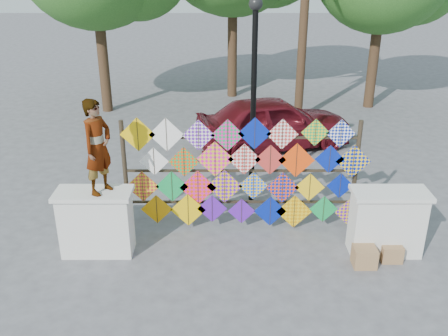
{
  "coord_description": "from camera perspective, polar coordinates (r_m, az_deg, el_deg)",
  "views": [
    {
      "loc": [
        -0.33,
        -8.29,
        5.26
      ],
      "look_at": [
        -0.33,
        0.6,
        1.39
      ],
      "focal_mm": 40.0,
      "sensor_mm": 36.0,
      "label": 1
    }
  ],
  "objects": [
    {
      "name": "cardboard_box_near",
      "position": [
        9.52,
        15.74,
        -9.73
      ],
      "size": [
        0.41,
        0.36,
        0.36
      ],
      "primitive_type": "cube",
      "color": "#9A714A",
      "rests_on": "ground"
    },
    {
      "name": "parapet_left",
      "position": [
        9.6,
        -14.38,
        -5.99
      ],
      "size": [
        1.4,
        0.65,
        1.28
      ],
      "color": "white",
      "rests_on": "ground"
    },
    {
      "name": "sedan",
      "position": [
        14.42,
        5.71,
        5.21
      ],
      "size": [
        4.77,
        2.93,
        1.52
      ],
      "primitive_type": "imported",
      "rotation": [
        0.0,
        0.0,
        1.84
      ],
      "color": "#5E1018",
      "rests_on": "ground"
    },
    {
      "name": "ground",
      "position": [
        9.82,
        1.93,
        -8.89
      ],
      "size": [
        80.0,
        80.0,
        0.0
      ],
      "primitive_type": "plane",
      "color": "slate",
      "rests_on": "ground"
    },
    {
      "name": "cardboard_box_far",
      "position": [
        9.84,
        18.51,
        -9.09
      ],
      "size": [
        0.38,
        0.35,
        0.32
      ],
      "primitive_type": "cube",
      "color": "#9A714A",
      "rests_on": "ground"
    },
    {
      "name": "lamppost",
      "position": [
        10.62,
        3.42,
        9.47
      ],
      "size": [
        0.28,
        0.28,
        4.46
      ],
      "color": "black",
      "rests_on": "ground"
    },
    {
      "name": "parapet_right",
      "position": [
        9.79,
        18.11,
        -5.87
      ],
      "size": [
        1.4,
        0.65,
        1.28
      ],
      "color": "white",
      "rests_on": "ground"
    },
    {
      "name": "vendor_woman",
      "position": [
        8.94,
        -14.24,
        2.34
      ],
      "size": [
        0.66,
        0.75,
        1.72
      ],
      "primitive_type": "imported",
      "rotation": [
        0.0,
        0.0,
        1.09
      ],
      "color": "#99999E",
      "rests_on": "parapet_left"
    },
    {
      "name": "kite_rack",
      "position": [
        9.89,
        2.18,
        -0.65
      ],
      "size": [
        4.93,
        0.24,
        2.38
      ],
      "color": "#2E2419",
      "rests_on": "ground"
    }
  ]
}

